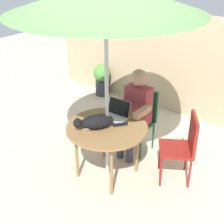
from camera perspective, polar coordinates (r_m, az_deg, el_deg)
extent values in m
plane|color=beige|center=(4.12, -0.85, -11.27)|extent=(14.00, 14.00, 0.00)
cube|color=tan|center=(5.32, 13.29, 8.10)|extent=(5.41, 0.08, 1.73)
cylinder|color=olive|center=(3.71, -0.93, -2.83)|extent=(0.99, 0.99, 0.03)
cylinder|color=olive|center=(3.97, 4.67, -6.88)|extent=(0.04, 0.04, 0.69)
cylinder|color=olive|center=(4.23, -1.54, -4.36)|extent=(0.04, 0.04, 0.69)
cylinder|color=olive|center=(3.89, -6.57, -7.76)|extent=(0.04, 0.04, 0.69)
cylinder|color=olive|center=(3.61, -0.11, -10.87)|extent=(0.04, 0.04, 0.69)
cylinder|color=#B7B7BC|center=(3.53, -0.98, 2.53)|extent=(0.04, 0.04, 2.18)
cube|color=#194C2D|center=(4.34, 4.74, -2.07)|extent=(0.40, 0.40, 0.04)
cube|color=#194C2D|center=(4.37, 6.14, 1.59)|extent=(0.40, 0.04, 0.44)
cylinder|color=#194C2D|center=(4.51, 7.61, -4.35)|extent=(0.03, 0.03, 0.42)
cylinder|color=#194C2D|center=(4.66, 4.00, -3.03)|extent=(0.03, 0.03, 0.42)
cylinder|color=#194C2D|center=(4.42, 1.56, -4.85)|extent=(0.03, 0.03, 0.42)
cylinder|color=#194C2D|center=(4.27, 5.30, -6.33)|extent=(0.03, 0.03, 0.42)
cube|color=maroon|center=(3.87, 11.73, -6.76)|extent=(0.55, 0.55, 0.04)
cube|color=maroon|center=(3.77, 14.79, -3.86)|extent=(0.24, 0.36, 0.44)
cylinder|color=maroon|center=(3.90, 14.15, -11.01)|extent=(0.03, 0.03, 0.42)
cylinder|color=maroon|center=(4.16, 13.56, -8.08)|extent=(0.03, 0.03, 0.42)
cylinder|color=maroon|center=(4.12, 8.85, -7.94)|extent=(0.03, 0.03, 0.42)
cylinder|color=maroon|center=(3.85, 9.07, -10.91)|extent=(0.03, 0.03, 0.42)
cube|color=maroon|center=(4.21, 4.89, 1.33)|extent=(0.34, 0.20, 0.54)
sphere|color=tan|center=(4.03, 5.04, 6.35)|extent=(0.22, 0.22, 0.22)
cube|color=#383842|center=(4.24, 2.76, -1.77)|extent=(0.12, 0.30, 0.12)
cylinder|color=#383842|center=(4.28, 1.53, -5.80)|extent=(0.10, 0.10, 0.46)
cube|color=#383842|center=(4.16, 4.58, -2.42)|extent=(0.12, 0.30, 0.12)
cylinder|color=#383842|center=(4.20, 3.31, -6.53)|extent=(0.10, 0.10, 0.46)
cube|color=tan|center=(4.12, 0.92, 1.61)|extent=(0.08, 0.32, 0.08)
cube|color=tan|center=(3.92, 5.64, 0.03)|extent=(0.08, 0.32, 0.08)
cube|color=silver|center=(3.87, 0.44, -1.10)|extent=(0.31, 0.23, 0.02)
cube|color=black|center=(3.89, 1.31, 0.90)|extent=(0.30, 0.07, 0.20)
cube|color=silver|center=(3.90, 1.39, 0.95)|extent=(0.30, 0.07, 0.20)
ellipsoid|color=black|center=(3.63, -2.80, -1.83)|extent=(0.39, 0.43, 0.17)
sphere|color=black|center=(3.58, -6.34, -2.06)|extent=(0.11, 0.11, 0.11)
ellipsoid|color=white|center=(3.63, -4.47, -2.60)|extent=(0.17, 0.17, 0.09)
cylinder|color=black|center=(3.70, 1.55, -2.25)|extent=(0.14, 0.17, 0.04)
cone|color=black|center=(3.58, -6.48, -1.13)|extent=(0.04, 0.04, 0.03)
cone|color=black|center=(3.53, -6.30, -1.59)|extent=(0.04, 0.04, 0.03)
cylinder|color=#33383D|center=(6.17, -1.83, 4.58)|extent=(0.26, 0.26, 0.31)
ellipsoid|color=#4C8C38|center=(6.06, -1.87, 7.21)|extent=(0.33, 0.33, 0.35)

